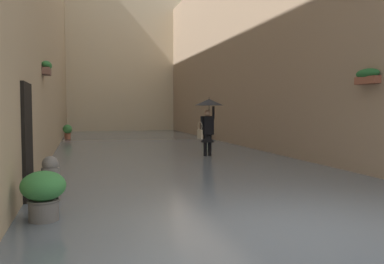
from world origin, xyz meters
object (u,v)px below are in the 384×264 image
mooring_bollard (51,182)px  person_wading (208,116)px  potted_plant_near_right (43,194)px  potted_plant_mid_left (206,132)px  potted_plant_far_right (67,131)px

mooring_bollard → person_wading: bearing=-129.8°
potted_plant_near_right → potted_plant_mid_left: bearing=-116.3°
person_wading → potted_plant_near_right: size_ratio=2.57×
person_wading → potted_plant_far_right: 10.38m
person_wading → potted_plant_mid_left: (-2.18, -7.12, -1.02)m
potted_plant_far_right → mooring_bollard: size_ratio=0.97×
potted_plant_mid_left → potted_plant_far_right: 7.36m
potted_plant_mid_left → mooring_bollard: (6.91, 12.81, -0.01)m
person_wading → potted_plant_mid_left: person_wading is taller
potted_plant_near_right → mooring_bollard: (-0.01, -1.20, -0.04)m
potted_plant_far_right → potted_plant_mid_left: bearing=164.4°
person_wading → mooring_bollard: bearing=50.2°
potted_plant_far_right → person_wading: bearing=118.3°
mooring_bollard → potted_plant_far_right: bearing=-89.3°
potted_plant_far_right → potted_plant_near_right: size_ratio=1.06×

